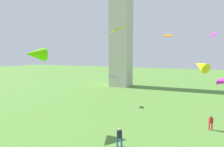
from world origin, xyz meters
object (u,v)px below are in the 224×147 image
person_1 (119,136)px  kite_flying_3 (168,36)px  monument_obelisk (121,2)px  kite_flying_7 (201,66)px  kite_flying_4 (213,34)px  kite_flying_6 (223,81)px  kite_flying_5 (112,76)px  person_2 (211,122)px  kite_flying_1 (35,54)px  kite_flying_2 (118,30)px

person_1 → kite_flying_3: 10.62m
monument_obelisk → kite_flying_7: monument_obelisk is taller
kite_flying_4 → kite_flying_6: (1.71, 4.23, -5.94)m
monument_obelisk → kite_flying_7: 31.20m
person_1 → kite_flying_6: size_ratio=1.04×
person_1 → kite_flying_3: bearing=13.3°
kite_flying_4 → kite_flying_5: bearing=-173.0°
person_2 → kite_flying_1: size_ratio=0.65×
person_2 → kite_flying_4: 10.17m
kite_flying_2 → kite_flying_7: bearing=5.0°
monument_obelisk → kite_flying_4: (20.76, -22.84, -11.47)m
person_1 → kite_flying_7: size_ratio=0.65×
monument_obelisk → kite_flying_2: size_ratio=25.89×
kite_flying_4 → kite_flying_5: (-14.84, 4.05, -6.10)m
kite_flying_4 → monument_obelisk: bearing=154.5°
kite_flying_3 → kite_flying_5: size_ratio=0.67×
kite_flying_1 → kite_flying_2: bearing=28.1°
kite_flying_3 → person_1: bearing=48.8°
kite_flying_5 → kite_flying_6: kite_flying_6 is taller
person_1 → kite_flying_6: bearing=27.3°
kite_flying_2 → kite_flying_3: kite_flying_2 is taller
kite_flying_1 → kite_flying_3: size_ratio=2.70×
person_1 → person_2: size_ratio=1.10×
kite_flying_2 → kite_flying_5: kite_flying_2 is taller
kite_flying_3 → kite_flying_6: bearing=-111.6°
person_1 → kite_flying_6: kite_flying_6 is taller
person_1 → kite_flying_7: (6.74, 13.73, 6.01)m
kite_flying_2 → kite_flying_5: 13.72m
person_2 → kite_flying_2: bearing=168.7°
person_2 → kite_flying_1: bearing=162.8°
monument_obelisk → kite_flying_5: bearing=-72.5°
monument_obelisk → kite_flying_7: bearing=-43.7°
kite_flying_2 → kite_flying_4: (9.31, 6.77, -0.26)m
monument_obelisk → kite_flying_5: monument_obelisk is taller
person_1 → person_2: person_1 is taller
kite_flying_4 → kite_flying_2: bearing=-121.7°
kite_flying_5 → monument_obelisk: bearing=-159.8°
kite_flying_3 → kite_flying_5: bearing=-37.0°
kite_flying_6 → kite_flying_7: 3.49m
kite_flying_1 → kite_flying_5: bearing=87.4°
person_2 → kite_flying_3: bearing=-172.1°
kite_flying_6 → kite_flying_2: bearing=-109.4°
kite_flying_5 → kite_flying_1: bearing=-11.9°
monument_obelisk → person_2: bearing=-49.5°
kite_flying_1 → kite_flying_2: size_ratio=1.48×
person_2 → kite_flying_4: (-0.12, 1.60, 10.04)m
kite_flying_2 → kite_flying_6: bearing=-3.2°
kite_flying_1 → kite_flying_5: 14.40m
kite_flying_3 → kite_flying_4: 7.67m
person_2 → kite_flying_3: size_ratio=1.75×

